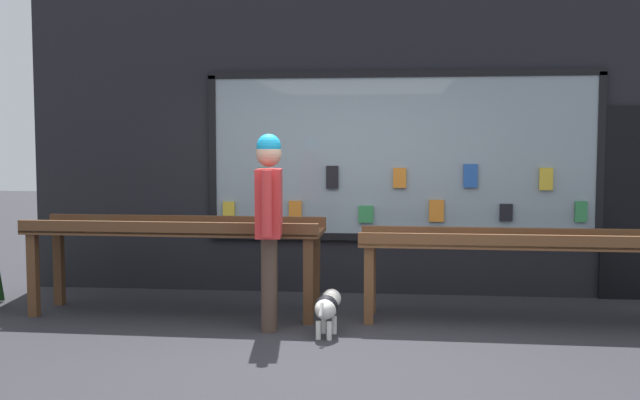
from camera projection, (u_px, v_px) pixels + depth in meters
name	position (u px, v px, depth m)	size (l,w,h in m)	color
ground_plane	(331.00, 350.00, 5.84)	(40.00, 40.00, 0.00)	#2D2D33
shopfront_facade	(356.00, 139.00, 8.07)	(7.39, 0.29, 3.54)	black
display_table_left	(176.00, 236.00, 7.04)	(2.93, 0.73, 0.95)	brown
display_table_right	(515.00, 248.00, 6.72)	(2.93, 0.66, 0.87)	brown
person_browsing	(269.00, 214.00, 6.42)	(0.27, 0.69, 1.78)	#4C382D
small_dog	(327.00, 307.00, 6.26)	(0.24, 0.55, 0.38)	white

